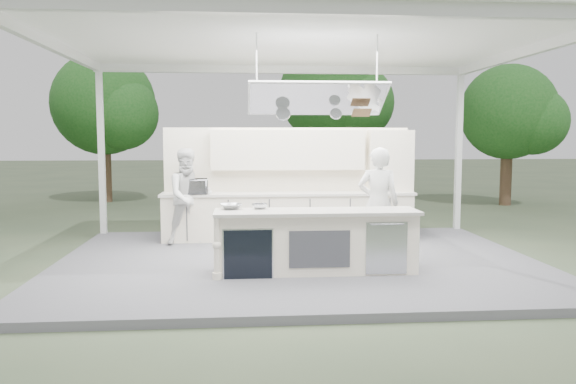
{
  "coord_description": "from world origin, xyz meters",
  "views": [
    {
      "loc": [
        -0.92,
        -9.29,
        2.18
      ],
      "look_at": [
        -0.13,
        0.4,
        1.22
      ],
      "focal_mm": 35.0,
      "sensor_mm": 36.0,
      "label": 1
    }
  ],
  "objects": [
    {
      "name": "tent",
      "position": [
        0.0,
        -0.01,
        3.71
      ],
      "size": [
        8.2,
        6.2,
        3.86
      ],
      "color": "white",
      "rests_on": "ground"
    },
    {
      "name": "head_chef",
      "position": [
        1.36,
        -0.04,
        1.07
      ],
      "size": [
        0.78,
        0.61,
        1.89
      ],
      "primitive_type": "imported",
      "rotation": [
        0.0,
        0.0,
        2.9
      ],
      "color": "white",
      "rests_on": "stage_deck"
    },
    {
      "name": "sous_chef",
      "position": [
        -1.95,
        1.55,
        1.04
      ],
      "size": [
        1.09,
        0.98,
        1.85
      ],
      "primitive_type": "imported",
      "rotation": [
        0.0,
        0.0,
        0.38
      ],
      "color": "silver",
      "rests_on": "stage_deck"
    },
    {
      "name": "back_wall_unit",
      "position": [
        0.44,
        2.11,
        1.57
      ],
      "size": [
        5.05,
        0.48,
        2.25
      ],
      "color": "#EEE4C9",
      "rests_on": "stage_deck"
    },
    {
      "name": "bowl_large",
      "position": [
        -1.1,
        -0.65,
        1.11
      ],
      "size": [
        0.43,
        0.43,
        0.08
      ],
      "primitive_type": "imported",
      "rotation": [
        0.0,
        0.0,
        0.34
      ],
      "color": "#B2B5B9",
      "rests_on": "demo_island"
    },
    {
      "name": "bowl_small",
      "position": [
        -0.66,
        -0.65,
        1.11
      ],
      "size": [
        0.3,
        0.3,
        0.08
      ],
      "primitive_type": "imported",
      "rotation": [
        0.0,
        0.0,
        0.23
      ],
      "color": "silver",
      "rests_on": "demo_island"
    },
    {
      "name": "demo_island",
      "position": [
        0.18,
        -0.91,
        0.6
      ],
      "size": [
        3.1,
        0.79,
        0.95
      ],
      "color": "#EEE4C9",
      "rests_on": "stage_deck"
    },
    {
      "name": "back_counter",
      "position": [
        0.0,
        1.9,
        0.6
      ],
      "size": [
        5.08,
        0.72,
        0.95
      ],
      "color": "#EEE4C9",
      "rests_on": "stage_deck"
    },
    {
      "name": "toaster_oven",
      "position": [
        -1.87,
        1.7,
        1.22
      ],
      "size": [
        0.58,
        0.43,
        0.3
      ],
      "primitive_type": "imported",
      "rotation": [
        0.0,
        0.0,
        0.11
      ],
      "color": "#B0B2B7",
      "rests_on": "back_counter"
    },
    {
      "name": "ground",
      "position": [
        0.0,
        0.0,
        0.0
      ],
      "size": [
        90.0,
        90.0,
        0.0
      ],
      "primitive_type": "plane",
      "color": "#4E593D",
      "rests_on": "ground"
    },
    {
      "name": "stage_deck",
      "position": [
        0.0,
        0.0,
        0.06
      ],
      "size": [
        8.0,
        6.0,
        0.12
      ],
      "primitive_type": "cube",
      "color": "#58575C",
      "rests_on": "ground"
    },
    {
      "name": "tree_cluster",
      "position": [
        -0.16,
        9.77,
        3.29
      ],
      "size": [
        19.55,
        9.4,
        5.85
      ],
      "color": "brown",
      "rests_on": "ground"
    }
  ]
}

